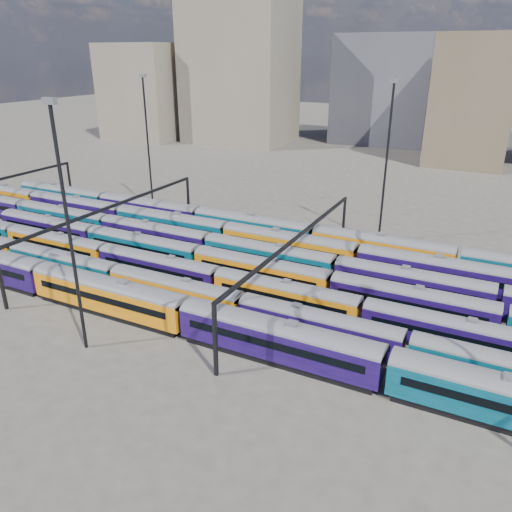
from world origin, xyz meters
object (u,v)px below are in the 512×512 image
at_px(rake_1, 175,289).
at_px(mast_2, 68,223).
at_px(rake_2, 158,265).
at_px(rake_0, 277,336).

relative_size(rake_1, mast_2, 3.62).
bearing_deg(rake_1, rake_2, 141.72).
distance_m(rake_0, rake_1, 16.85).
height_order(rake_0, mast_2, mast_2).
relative_size(rake_2, mast_2, 3.67).
height_order(rake_0, rake_2, rake_0).
xyz_separation_m(rake_1, rake_2, (-6.34, 5.00, 0.04)).
height_order(rake_2, mast_2, mast_2).
distance_m(rake_0, mast_2, 23.27).
bearing_deg(rake_1, mast_2, -104.60).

